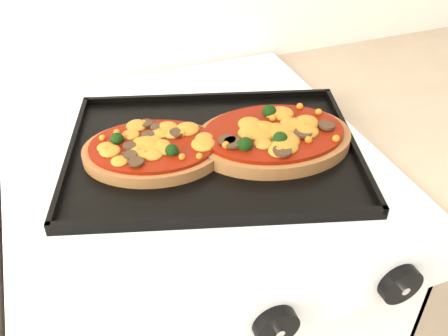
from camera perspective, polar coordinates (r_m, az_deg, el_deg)
name	(u,v)px	position (r m, az deg, el deg)	size (l,w,h in m)	color
stove	(198,315)	(1.16, -3.00, -16.44)	(0.60, 0.60, 0.91)	white
control_panel	(265,315)	(0.66, 4.67, -16.38)	(0.60, 0.02, 0.09)	white
knob_center	(276,326)	(0.66, 5.96, -17.51)	(0.06, 0.06, 0.02)	black
knob_right	(400,284)	(0.73, 19.48, -12.43)	(0.06, 0.06, 0.02)	black
baking_tray	(213,150)	(0.81, -1.25, 2.12)	(0.47, 0.34, 0.02)	black
pizza_left	(153,149)	(0.80, -8.12, 2.22)	(0.22, 0.16, 0.03)	#945B33
pizza_right	(273,136)	(0.82, 5.67, 3.66)	(0.26, 0.19, 0.04)	#945B33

